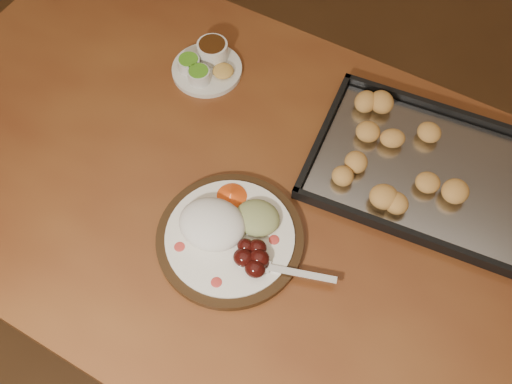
% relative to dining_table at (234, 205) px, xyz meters
% --- Properties ---
extents(ground, '(4.00, 4.00, 0.00)m').
position_rel_dining_table_xyz_m(ground, '(-0.08, -0.10, -0.65)').
color(ground, brown).
rests_on(ground, ground).
extents(dining_table, '(1.60, 1.09, 0.75)m').
position_rel_dining_table_xyz_m(dining_table, '(0.00, 0.00, 0.00)').
color(dining_table, brown).
rests_on(dining_table, ground).
extents(dinner_plate, '(0.36, 0.28, 0.06)m').
position_rel_dining_table_xyz_m(dinner_plate, '(0.04, -0.12, 0.12)').
color(dinner_plate, black).
rests_on(dinner_plate, dining_table).
extents(condiment_saucer, '(0.16, 0.16, 0.05)m').
position_rel_dining_table_xyz_m(condiment_saucer, '(-0.17, 0.25, 0.12)').
color(condiment_saucer, silver).
rests_on(condiment_saucer, dining_table).
extents(baking_tray, '(0.46, 0.34, 0.05)m').
position_rel_dining_table_xyz_m(baking_tray, '(0.35, 0.17, 0.11)').
color(baking_tray, black).
rests_on(baking_tray, dining_table).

